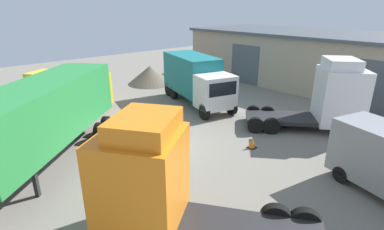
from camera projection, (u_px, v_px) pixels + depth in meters
The scene contains 10 objects.
ground_plane at pixel (161, 146), 15.89m from camera, with size 60.00×60.00×0.00m, color slate.
warehouse_building at pixel (329, 60), 26.78m from camera, with size 26.59×9.97×4.76m.
tractor_unit_white at pixel (331, 97), 17.37m from camera, with size 6.49×6.07×4.26m.
container_trailer_green at pixel (45, 113), 13.29m from camera, with size 8.07×8.61×3.91m.
delivery_van_yellow at pixel (67, 89), 21.47m from camera, with size 5.98×4.88×2.53m.
box_truck_white at pixel (196, 78), 22.15m from camera, with size 7.66×4.26×3.53m.
tractor_unit_orange at pixel (159, 186), 8.96m from camera, with size 6.94×5.89×4.15m.
gravel_pile at pixel (150, 75), 28.28m from camera, with size 4.30×4.30×1.69m.
oil_drum at pixel (175, 165), 13.08m from camera, with size 0.58×0.58×0.88m.
traffic_cone at pixel (252, 143), 15.59m from camera, with size 0.40×0.40×0.55m.
Camera 1 is at (11.80, -8.33, 7.02)m, focal length 28.00 mm.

